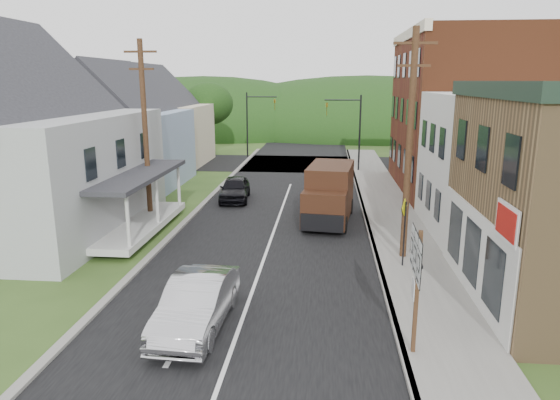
% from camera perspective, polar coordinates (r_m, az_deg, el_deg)
% --- Properties ---
extents(ground, '(120.00, 120.00, 0.00)m').
position_cam_1_polar(ground, '(17.64, -3.07, -10.11)').
color(ground, '#2D4719').
rests_on(ground, ground).
extents(road, '(9.00, 90.00, 0.02)m').
position_cam_1_polar(road, '(27.04, -0.00, -1.64)').
color(road, black).
rests_on(road, ground).
extents(cross_road, '(60.00, 9.00, 0.02)m').
position_cam_1_polar(cross_road, '(43.63, 2.08, 4.17)').
color(cross_road, black).
rests_on(cross_road, ground).
extents(sidewalk_right, '(2.80, 55.00, 0.15)m').
position_cam_1_polar(sidewalk_right, '(25.22, 13.05, -2.94)').
color(sidewalk_right, slate).
rests_on(sidewalk_right, ground).
extents(curb_right, '(0.20, 55.00, 0.15)m').
position_cam_1_polar(curb_right, '(25.07, 9.99, -2.89)').
color(curb_right, slate).
rests_on(curb_right, ground).
extents(curb_left, '(0.30, 55.00, 0.12)m').
position_cam_1_polar(curb_left, '(25.97, -10.70, -2.38)').
color(curb_left, slate).
rests_on(curb_left, ground).
extents(storefront_white, '(8.00, 7.00, 6.50)m').
position_cam_1_polar(storefront_white, '(25.39, 25.77, 3.52)').
color(storefront_white, silver).
rests_on(storefront_white, ground).
extents(storefront_red, '(8.00, 12.00, 10.00)m').
position_cam_1_polar(storefront_red, '(34.22, 20.63, 9.20)').
color(storefront_red, '#632E17').
rests_on(storefront_red, ground).
extents(house_gray, '(10.20, 12.24, 8.35)m').
position_cam_1_polar(house_gray, '(26.45, -27.92, 5.80)').
color(house_gray, '#A6A9AC').
rests_on(house_gray, ground).
extents(house_blue, '(7.14, 8.16, 7.28)m').
position_cam_1_polar(house_blue, '(35.77, -16.89, 7.52)').
color(house_blue, '#8A9CBD').
rests_on(house_blue, ground).
extents(house_cream, '(7.14, 8.16, 7.28)m').
position_cam_1_polar(house_cream, '(44.36, -13.14, 8.79)').
color(house_cream, beige).
rests_on(house_cream, ground).
extents(utility_pole_right, '(1.60, 0.26, 9.00)m').
position_cam_1_polar(utility_pole_right, '(19.89, 14.56, 6.13)').
color(utility_pole_right, '#472D19').
rests_on(utility_pole_right, ground).
extents(utility_pole_left, '(1.60, 0.26, 9.00)m').
position_cam_1_polar(utility_pole_left, '(25.70, -15.15, 7.67)').
color(utility_pole_left, '#472D19').
rests_on(utility_pole_left, ground).
extents(traffic_signal_right, '(2.87, 0.20, 6.00)m').
position_cam_1_polar(traffic_signal_right, '(39.67, 8.11, 8.59)').
color(traffic_signal_right, black).
rests_on(traffic_signal_right, ground).
extents(traffic_signal_left, '(2.87, 0.20, 6.00)m').
position_cam_1_polar(traffic_signal_left, '(47.09, -2.94, 9.45)').
color(traffic_signal_left, black).
rests_on(traffic_signal_left, ground).
extents(tree_left_c, '(5.80, 5.80, 8.41)m').
position_cam_1_polar(tree_left_c, '(41.89, -25.91, 10.64)').
color(tree_left_c, '#382616').
rests_on(tree_left_c, ground).
extents(tree_left_d, '(4.80, 4.80, 6.94)m').
position_cam_1_polar(tree_left_d, '(49.37, -8.20, 10.83)').
color(tree_left_d, '#382616').
rests_on(tree_left_d, ground).
extents(forested_ridge, '(90.00, 30.00, 16.00)m').
position_cam_1_polar(forested_ridge, '(71.38, 3.39, 7.79)').
color(forested_ridge, black).
rests_on(forested_ridge, ground).
extents(silver_sedan, '(1.76, 4.64, 1.51)m').
position_cam_1_polar(silver_sedan, '(14.97, -9.47, -11.61)').
color(silver_sedan, silver).
rests_on(silver_sedan, ground).
extents(dark_sedan, '(2.02, 4.28, 1.42)m').
position_cam_1_polar(dark_sedan, '(30.15, -5.19, 1.28)').
color(dark_sedan, black).
rests_on(dark_sedan, ground).
extents(delivery_van, '(2.69, 5.39, 2.90)m').
position_cam_1_polar(delivery_van, '(25.37, 5.64, 0.69)').
color(delivery_van, black).
rests_on(delivery_van, ground).
extents(route_sign_cluster, '(0.20, 1.89, 3.30)m').
position_cam_1_polar(route_sign_cluster, '(13.18, 15.29, -8.22)').
color(route_sign_cluster, '#472D19').
rests_on(route_sign_cluster, sidewalk_right).
extents(warning_sign, '(0.32, 0.68, 2.67)m').
position_cam_1_polar(warning_sign, '(19.35, 14.01, -2.51)').
color(warning_sign, black).
rests_on(warning_sign, sidewalk_right).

